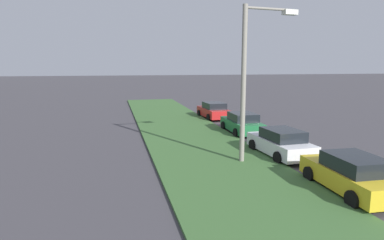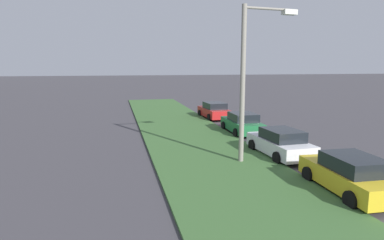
{
  "view_description": "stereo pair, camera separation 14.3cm",
  "coord_description": "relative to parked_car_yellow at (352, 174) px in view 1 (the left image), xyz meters",
  "views": [
    {
      "loc": [
        -5.12,
        12.95,
        4.77
      ],
      "look_at": [
        16.2,
        7.93,
        1.13
      ],
      "focal_mm": 31.2,
      "sensor_mm": 36.0,
      "label": 1
    },
    {
      "loc": [
        -5.15,
        12.82,
        4.77
      ],
      "look_at": [
        16.2,
        7.93,
        1.13
      ],
      "focal_mm": 31.2,
      "sensor_mm": 36.0,
      "label": 2
    }
  ],
  "objects": [
    {
      "name": "parked_car_yellow",
      "position": [
        0.0,
        0.0,
        0.0
      ],
      "size": [
        4.36,
        2.14,
        1.47
      ],
      "rotation": [
        0.0,
        0.0,
        -0.03
      ],
      "color": "gold",
      "rests_on": "ground"
    },
    {
      "name": "streetlight",
      "position": [
        4.57,
        2.24,
        3.67
      ],
      "size": [
        0.59,
        2.87,
        7.5
      ],
      "color": "gray",
      "rests_on": "ground"
    },
    {
      "name": "parked_car_red",
      "position": [
        18.05,
        -0.09,
        0.0
      ],
      "size": [
        4.38,
        2.18,
        1.47
      ],
      "rotation": [
        0.0,
        0.0,
        0.05
      ],
      "color": "red",
      "rests_on": "ground"
    },
    {
      "name": "grass_median",
      "position": [
        4.84,
        3.8,
        -0.66
      ],
      "size": [
        60.0,
        6.0,
        0.12
      ],
      "primitive_type": "cube",
      "color": "#3D6633",
      "rests_on": "ground"
    },
    {
      "name": "parked_car_green",
      "position": [
        11.32,
        -0.12,
        0.0
      ],
      "size": [
        4.33,
        2.08,
        1.47
      ],
      "rotation": [
        0.0,
        0.0,
        -0.02
      ],
      "color": "#1E6B38",
      "rests_on": "ground"
    },
    {
      "name": "parked_car_white",
      "position": [
        5.27,
        0.12,
        0.0
      ],
      "size": [
        4.38,
        2.18,
        1.47
      ],
      "rotation": [
        0.0,
        0.0,
        0.05
      ],
      "color": "silver",
      "rests_on": "ground"
    }
  ]
}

